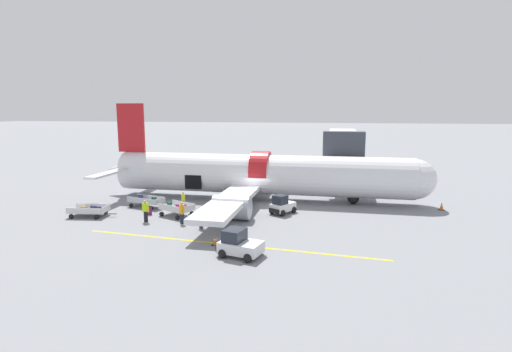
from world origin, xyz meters
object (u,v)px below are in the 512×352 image
Objects in this scene: baggage_cart_queued at (147,202)px; ground_crew_loader_b at (183,200)px; baggage_cart_empty at (90,211)px; ground_crew_loader_a at (201,217)px; baggage_cart_loading at (177,210)px; airplane at (257,175)px; baggage_tug_lead at (282,206)px; ground_crew_supervisor at (182,212)px; suitcase_on_tarmac_spare at (149,211)px; baggage_tug_mid at (239,245)px; ground_crew_driver at (146,210)px.

ground_crew_loader_b reaches higher than baggage_cart_queued.
ground_crew_loader_a is at bearing -7.36° from baggage_cart_empty.
airplane is at bearing 54.94° from baggage_cart_loading.
baggage_tug_lead is 16.52m from baggage_cart_empty.
ground_crew_supervisor reaches higher than baggage_cart_queued.
suitcase_on_tarmac_spare is at bearing -59.59° from baggage_cart_queued.
baggage_cart_queued is 3.49m from ground_crew_loader_b.
baggage_tug_mid is 3.63× the size of suitcase_on_tarmac_spare.
ground_crew_supervisor is at bearing -40.38° from baggage_cart_queued.
ground_crew_loader_a is at bearing -56.76° from ground_crew_loader_b.
ground_crew_loader_b is 0.89× the size of ground_crew_supervisor.
ground_crew_loader_b is at bearing 110.43° from ground_crew_supervisor.
ground_crew_loader_a is 2.07× the size of suitcase_on_tarmac_spare.
baggage_cart_empty is (-7.31, -1.55, -0.11)m from baggage_cart_loading.
airplane is 6.30m from baggage_tug_lead.
airplane is at bearing 122.82° from baggage_tug_lead.
baggage_tug_mid is 0.72× the size of baggage_cart_empty.
baggage_tug_lead is at bearing 44.84° from ground_crew_loader_a.
baggage_cart_empty is 2.42× the size of ground_crew_loader_a.
baggage_cart_loading is 4.67m from baggage_cart_queued.
suitcase_on_tarmac_spare is at bearing 141.12° from baggage_tug_mid.
baggage_cart_queued is 5.15m from baggage_cart_empty.
ground_crew_supervisor is (3.07, 0.11, -0.04)m from ground_crew_driver.
suitcase_on_tarmac_spare is at bearing -126.81° from ground_crew_loader_b.
ground_crew_loader_b is at bearing 123.24° from ground_crew_loader_a.
ground_crew_driver is (-1.84, -2.16, 0.38)m from baggage_cart_loading.
baggage_cart_loading is at bearing 137.13° from ground_crew_loader_a.
suitcase_on_tarmac_spare is at bearing -179.10° from baggage_cart_loading.
ground_crew_loader_a is 0.93× the size of ground_crew_driver.
suitcase_on_tarmac_spare is (-3.80, 2.01, -0.56)m from ground_crew_supervisor.
ground_crew_loader_a is 6.39m from suitcase_on_tarmac_spare.
baggage_cart_loading is (-8.67, -2.63, -0.11)m from baggage_tug_lead.
baggage_cart_loading is 2.87m from ground_crew_driver.
baggage_tug_mid reaches higher than ground_crew_loader_b.
baggage_cart_queued is at bearing 50.06° from baggage_cart_empty.
ground_crew_driver reaches higher than baggage_tug_lead.
ground_crew_loader_b is at bearing 126.41° from baggage_tug_mid.
ground_crew_loader_b is (-9.21, 0.05, 0.13)m from baggage_tug_lead.
airplane is 10.98m from baggage_cart_queued.
baggage_tug_lead is 12.68m from baggage_cart_queued.
ground_crew_loader_b is 5.05m from ground_crew_supervisor.
ground_crew_driver reaches higher than ground_crew_loader_a.
ground_crew_loader_a is at bearing -36.62° from baggage_cart_queued.
ground_crew_loader_a is at bearing -26.63° from suitcase_on_tarmac_spare.
baggage_cart_loading reaches higher than baggage_cart_empty.
ground_crew_driver is at bearing -126.31° from airplane.
baggage_cart_empty is 10.52m from ground_crew_loader_a.
ground_crew_loader_a is 0.97× the size of ground_crew_supervisor.
baggage_cart_loading is 2.58m from suitcase_on_tarmac_spare.
baggage_cart_loading is 0.86× the size of baggage_cart_queued.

